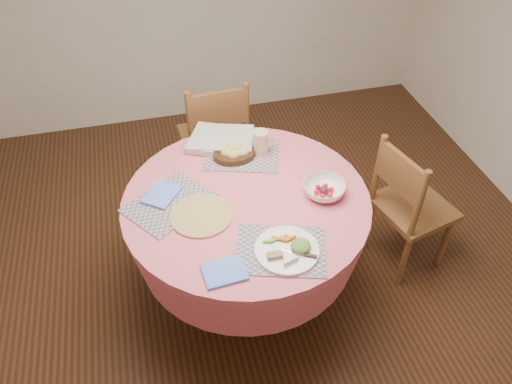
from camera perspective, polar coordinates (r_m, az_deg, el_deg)
ground at (r=3.04m, az=-0.93°, el=-11.16°), size 4.00×4.00×0.00m
room_envelope at (r=1.96m, az=-1.51°, el=20.53°), size 4.01×4.01×2.71m
dining_table at (r=2.61m, az=-1.06°, el=-3.84°), size 1.24×1.24×0.75m
chair_right at (r=2.99m, az=16.98°, el=-1.42°), size 0.48×0.49×0.88m
chair_back at (r=3.34m, az=-4.65°, el=6.24°), size 0.45×0.44×0.93m
placemat_front at (r=2.24m, az=2.85°, el=-6.65°), size 0.47×0.41×0.01m
placemat_left at (r=2.49m, az=-9.88°, el=-1.22°), size 0.50×0.48×0.01m
placemat_back at (r=2.75m, az=-1.62°, el=4.30°), size 0.47×0.41×0.01m
wicker_trivet at (r=2.40m, az=-6.27°, el=-2.67°), size 0.30×0.30×0.01m
napkin_near at (r=2.15m, az=-3.63°, el=-9.11°), size 0.19×0.15×0.01m
napkin_far at (r=2.52m, az=-10.73°, el=-0.29°), size 0.22×0.23×0.01m
dinner_plate at (r=2.22m, az=3.76°, el=-6.55°), size 0.29×0.29×0.05m
bread_bowl at (r=2.71m, az=-2.50°, el=4.55°), size 0.23×0.23×0.08m
latte_mug at (r=2.71m, az=0.60°, el=5.64°), size 0.12×0.08×0.14m
fruit_bowl at (r=2.50m, az=7.78°, el=0.28°), size 0.22×0.22×0.07m
newspaper_stack at (r=2.82m, az=-3.97°, el=5.94°), size 0.42×0.39×0.04m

